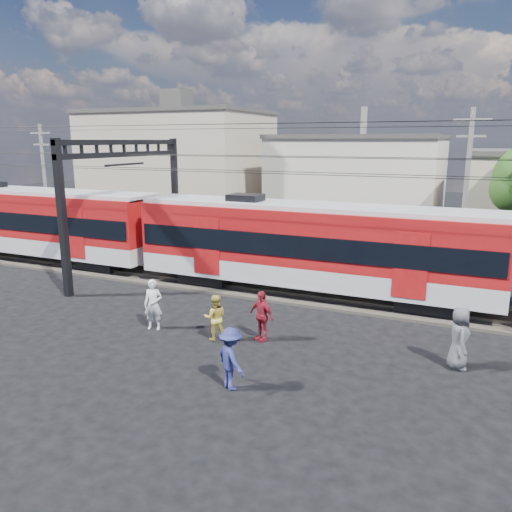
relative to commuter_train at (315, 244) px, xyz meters
name	(u,v)px	position (x,y,z in m)	size (l,w,h in m)	color
ground	(231,366)	(-0.19, -8.00, -2.40)	(120.00, 120.00, 0.00)	black
track_bed	(310,294)	(-0.19, 0.00, -2.34)	(70.00, 3.40, 0.12)	#2D2823
rail_near	(305,296)	(-0.19, -0.75, -2.22)	(70.00, 0.12, 0.12)	#59544C
rail_far	(315,287)	(-0.19, 0.75, -2.22)	(70.00, 0.12, 0.12)	#59544C
commuter_train	(315,244)	(0.00, 0.00, 0.00)	(50.30, 3.08, 4.17)	black
catenary	(147,176)	(-8.84, 0.00, 2.73)	(70.00, 9.30, 7.52)	black
building_west	(179,167)	(-17.19, 16.00, 2.25)	(14.28, 10.20, 9.30)	tan
building_midwest	(361,182)	(-2.19, 19.00, 1.25)	(12.24, 12.24, 7.30)	#BAB4A2
utility_pole_mid	(466,188)	(5.81, 7.00, 2.13)	(1.80, 0.24, 8.50)	slate
utility_pole_west	(44,178)	(-22.19, 6.00, 1.88)	(1.80, 0.24, 8.00)	slate
pedestrian_a	(153,304)	(-4.26, -6.30, -1.45)	(0.70, 0.46, 1.91)	silver
pedestrian_b	(215,317)	(-1.66, -6.28, -1.58)	(0.80, 0.62, 1.65)	gold
pedestrian_c	(231,359)	(0.46, -9.26, -1.49)	(1.18, 0.68, 1.82)	navy
pedestrian_d	(261,316)	(-0.16, -5.65, -1.50)	(1.06, 0.44, 1.81)	maroon
pedestrian_e	(459,338)	(6.27, -5.22, -1.42)	(0.96, 0.62, 1.96)	#49494E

